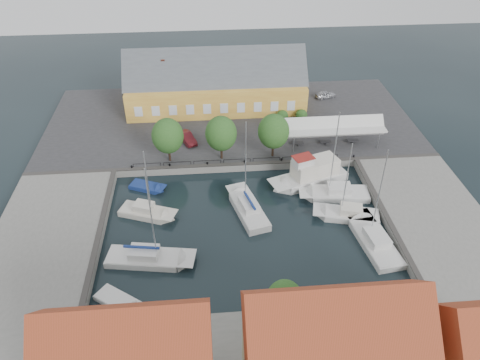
# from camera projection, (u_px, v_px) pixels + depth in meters

# --- Properties ---
(ground) EXTENTS (140.00, 140.00, 0.00)m
(ground) POSITION_uv_depth(u_px,v_px,m) (244.00, 220.00, 54.88)
(ground) COLOR black
(ground) RESTS_ON ground
(north_quay) EXTENTS (56.00, 26.00, 1.00)m
(north_quay) POSITION_uv_depth(u_px,v_px,m) (231.00, 122.00, 73.22)
(north_quay) COLOR #2D2D30
(north_quay) RESTS_ON ground
(west_quay) EXTENTS (12.00, 24.00, 1.00)m
(west_quay) POSITION_uv_depth(u_px,v_px,m) (47.00, 239.00, 51.44)
(west_quay) COLOR slate
(west_quay) RESTS_ON ground
(east_quay) EXTENTS (12.00, 24.00, 1.00)m
(east_quay) POSITION_uv_depth(u_px,v_px,m) (434.00, 217.00, 54.50)
(east_quay) COLOR slate
(east_quay) RESTS_ON ground
(quay_edge_fittings) EXTENTS (56.00, 24.72, 0.40)m
(quay_edge_fittings) POSITION_uv_depth(u_px,v_px,m) (241.00, 189.00, 58.11)
(quay_edge_fittings) COLOR #383533
(quay_edge_fittings) RESTS_ON north_quay
(warehouse) EXTENTS (28.56, 14.00, 9.55)m
(warehouse) POSITION_uv_depth(u_px,v_px,m) (212.00, 85.00, 75.09)
(warehouse) COLOR gold
(warehouse) RESTS_ON north_quay
(tent_canopy) EXTENTS (14.00, 4.00, 2.83)m
(tent_canopy) POSITION_uv_depth(u_px,v_px,m) (334.00, 127.00, 65.45)
(tent_canopy) COLOR silver
(tent_canopy) RESTS_ON north_quay
(quay_trees) EXTENTS (18.20, 4.20, 6.30)m
(quay_trees) POSITION_uv_depth(u_px,v_px,m) (221.00, 134.00, 61.62)
(quay_trees) COLOR black
(quay_trees) RESTS_ON north_quay
(car_silver) EXTENTS (3.74, 2.29, 1.19)m
(car_silver) POSITION_uv_depth(u_px,v_px,m) (325.00, 95.00, 78.85)
(car_silver) COLOR #B2B3BA
(car_silver) RESTS_ON north_quay
(car_red) EXTENTS (3.03, 4.38, 1.37)m
(car_red) POSITION_uv_depth(u_px,v_px,m) (187.00, 138.00, 67.03)
(car_red) COLOR maroon
(car_red) RESTS_ON north_quay
(center_sailboat) EXTENTS (4.81, 9.26, 12.35)m
(center_sailboat) POSITION_uv_depth(u_px,v_px,m) (248.00, 210.00, 55.87)
(center_sailboat) COLOR silver
(center_sailboat) RESTS_ON ground
(trawler) EXTENTS (10.87, 6.35, 5.00)m
(trawler) POSITION_uv_depth(u_px,v_px,m) (311.00, 175.00, 60.55)
(trawler) COLOR silver
(trawler) RESTS_ON ground
(east_boat_a) EXTENTS (9.02, 3.77, 12.36)m
(east_boat_a) POSITION_uv_depth(u_px,v_px,m) (336.00, 194.00, 58.46)
(east_boat_a) COLOR silver
(east_boat_a) RESTS_ON ground
(east_boat_b) EXTENTS (8.07, 4.35, 10.70)m
(east_boat_b) POSITION_uv_depth(u_px,v_px,m) (348.00, 216.00, 55.13)
(east_boat_b) COLOR silver
(east_boat_b) RESTS_ON ground
(east_boat_c) EXTENTS (4.26, 9.91, 12.13)m
(east_boat_c) POSITION_uv_depth(u_px,v_px,m) (374.00, 241.00, 51.53)
(east_boat_c) COLOR silver
(east_boat_c) RESTS_ON ground
(west_boat_b) EXTENTS (7.21, 4.64, 9.65)m
(west_boat_b) POSITION_uv_depth(u_px,v_px,m) (147.00, 213.00, 55.46)
(west_boat_b) COLOR beige
(west_boat_b) RESTS_ON ground
(west_boat_d) EXTENTS (9.74, 4.32, 12.50)m
(west_boat_d) POSITION_uv_depth(u_px,v_px,m) (149.00, 259.00, 49.31)
(west_boat_d) COLOR silver
(west_boat_d) RESTS_ON ground
(launch_sw) EXTENTS (5.20, 4.50, 0.98)m
(launch_sw) POSITION_uv_depth(u_px,v_px,m) (119.00, 302.00, 44.85)
(launch_sw) COLOR silver
(launch_sw) RESTS_ON ground
(launch_nw) EXTENTS (4.97, 3.54, 0.88)m
(launch_nw) POSITION_uv_depth(u_px,v_px,m) (147.00, 188.00, 59.91)
(launch_nw) COLOR navy
(launch_nw) RESTS_ON ground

